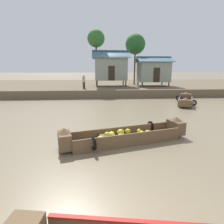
{
  "coord_description": "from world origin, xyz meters",
  "views": [
    {
      "loc": [
        -0.69,
        -2.71,
        3.16
      ],
      "look_at": [
        0.06,
        6.9,
        0.93
      ],
      "focal_mm": 30.11,
      "sensor_mm": 36.0,
      "label": 1
    }
  ],
  "objects_px": {
    "palm_tree_mid": "(135,44)",
    "vendor_person": "(84,80)",
    "stilt_house_left": "(111,68)",
    "palm_tree_near": "(96,39)",
    "banana_boat": "(125,135)",
    "stilt_house_mid_left": "(153,71)",
    "fishing_skiff_distant": "(185,101)"
  },
  "relations": [
    {
      "from": "palm_tree_mid",
      "to": "vendor_person",
      "type": "distance_m",
      "value": 9.92
    },
    {
      "from": "palm_tree_mid",
      "to": "vendor_person",
      "type": "bearing_deg",
      "value": -143.07
    },
    {
      "from": "stilt_house_left",
      "to": "vendor_person",
      "type": "height_order",
      "value": "stilt_house_left"
    },
    {
      "from": "palm_tree_near",
      "to": "banana_boat",
      "type": "bearing_deg",
      "value": -86.07
    },
    {
      "from": "stilt_house_mid_left",
      "to": "vendor_person",
      "type": "distance_m",
      "value": 9.43
    },
    {
      "from": "banana_boat",
      "to": "stilt_house_mid_left",
      "type": "bearing_deg",
      "value": 70.06
    },
    {
      "from": "fishing_skiff_distant",
      "to": "palm_tree_mid",
      "type": "relative_size",
      "value": 0.65
    },
    {
      "from": "stilt_house_left",
      "to": "palm_tree_mid",
      "type": "height_order",
      "value": "palm_tree_mid"
    },
    {
      "from": "stilt_house_left",
      "to": "palm_tree_near",
      "type": "xyz_separation_m",
      "value": [
        -1.85,
        0.59,
        3.61
      ]
    },
    {
      "from": "palm_tree_mid",
      "to": "vendor_person",
      "type": "height_order",
      "value": "palm_tree_mid"
    },
    {
      "from": "fishing_skiff_distant",
      "to": "vendor_person",
      "type": "bearing_deg",
      "value": 149.05
    },
    {
      "from": "banana_boat",
      "to": "palm_tree_near",
      "type": "bearing_deg",
      "value": 93.93
    },
    {
      "from": "fishing_skiff_distant",
      "to": "vendor_person",
      "type": "xyz_separation_m",
      "value": [
        -9.64,
        5.78,
        1.52
      ]
    },
    {
      "from": "stilt_house_left",
      "to": "palm_tree_near",
      "type": "distance_m",
      "value": 4.1
    },
    {
      "from": "stilt_house_left",
      "to": "palm_tree_near",
      "type": "relative_size",
      "value": 0.67
    },
    {
      "from": "palm_tree_near",
      "to": "vendor_person",
      "type": "relative_size",
      "value": 4.32
    },
    {
      "from": "stilt_house_left",
      "to": "stilt_house_mid_left",
      "type": "bearing_deg",
      "value": -2.59
    },
    {
      "from": "stilt_house_left",
      "to": "palm_tree_mid",
      "type": "bearing_deg",
      "value": 33.09
    },
    {
      "from": "palm_tree_near",
      "to": "palm_tree_mid",
      "type": "bearing_deg",
      "value": 18.02
    },
    {
      "from": "palm_tree_near",
      "to": "palm_tree_mid",
      "type": "height_order",
      "value": "palm_tree_near"
    },
    {
      "from": "palm_tree_mid",
      "to": "vendor_person",
      "type": "xyz_separation_m",
      "value": [
        -7.0,
        -5.26,
        -4.66
      ]
    },
    {
      "from": "vendor_person",
      "to": "fishing_skiff_distant",
      "type": "bearing_deg",
      "value": -30.95
    },
    {
      "from": "stilt_house_left",
      "to": "stilt_house_mid_left",
      "type": "distance_m",
      "value": 5.65
    },
    {
      "from": "stilt_house_left",
      "to": "stilt_house_mid_left",
      "type": "relative_size",
      "value": 1.05
    },
    {
      "from": "banana_boat",
      "to": "fishing_skiff_distant",
      "type": "height_order",
      "value": "banana_boat"
    },
    {
      "from": "banana_boat",
      "to": "palm_tree_near",
      "type": "relative_size",
      "value": 0.8
    },
    {
      "from": "palm_tree_near",
      "to": "vendor_person",
      "type": "bearing_deg",
      "value": -113.43
    },
    {
      "from": "stilt_house_mid_left",
      "to": "vendor_person",
      "type": "xyz_separation_m",
      "value": [
        -8.99,
        -2.63,
        -1.05
      ]
    },
    {
      "from": "banana_boat",
      "to": "vendor_person",
      "type": "height_order",
      "value": "vendor_person"
    },
    {
      "from": "stilt_house_mid_left",
      "to": "fishing_skiff_distant",
      "type": "bearing_deg",
      "value": -85.58
    },
    {
      "from": "stilt_house_mid_left",
      "to": "vendor_person",
      "type": "height_order",
      "value": "stilt_house_mid_left"
    },
    {
      "from": "fishing_skiff_distant",
      "to": "vendor_person",
      "type": "distance_m",
      "value": 11.35
    }
  ]
}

